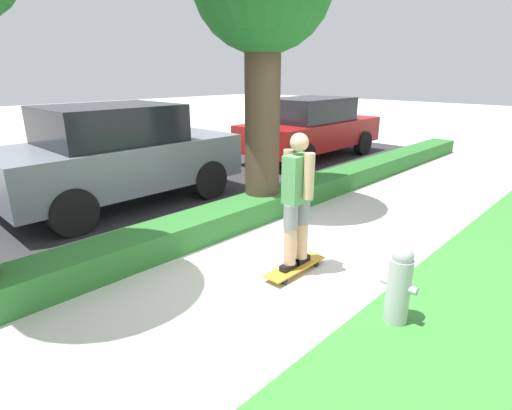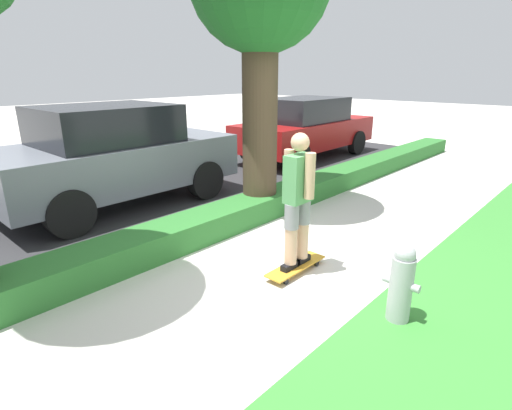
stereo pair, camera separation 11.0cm
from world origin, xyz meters
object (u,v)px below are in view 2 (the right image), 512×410
object	(u,v)px
skater_person	(298,198)
fire_hydrant	(401,283)
skateboard	(296,266)
parked_car_middle	(114,155)
parked_car_rear	(306,127)

from	to	relation	value
skater_person	fire_hydrant	xyz separation A→B (m)	(-0.11, -1.30, -0.52)
skateboard	fire_hydrant	world-z (taller)	fire_hydrant
skateboard	skater_person	distance (m)	0.85
parked_car_middle	parked_car_rear	size ratio (longest dim) A/B	0.91
skateboard	fire_hydrant	size ratio (longest dim) A/B	1.12
parked_car_middle	fire_hydrant	size ratio (longest dim) A/B	5.16
skater_person	fire_hydrant	bearing A→B (deg)	-94.84
skater_person	fire_hydrant	world-z (taller)	skater_person
skateboard	skater_person	size ratio (longest dim) A/B	0.57
parked_car_rear	fire_hydrant	size ratio (longest dim) A/B	5.69
skater_person	parked_car_middle	bearing A→B (deg)	91.22
skateboard	fire_hydrant	bearing A→B (deg)	-94.84
skater_person	parked_car_middle	size ratio (longest dim) A/B	0.38
parked_car_middle	fire_hydrant	bearing A→B (deg)	-90.47
skater_person	skateboard	bearing A→B (deg)	0.00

